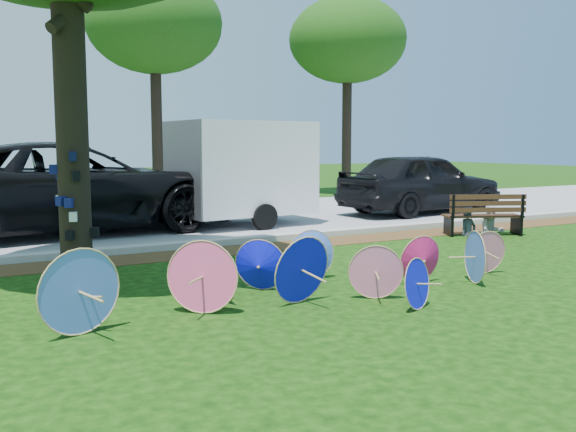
% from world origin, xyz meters
% --- Properties ---
extents(ground, '(90.00, 90.00, 0.00)m').
position_xyz_m(ground, '(0.00, 0.00, 0.00)').
color(ground, black).
rests_on(ground, ground).
extents(mulch_strip, '(90.00, 1.00, 0.01)m').
position_xyz_m(mulch_strip, '(0.00, 4.50, 0.01)').
color(mulch_strip, '#472D16').
rests_on(mulch_strip, ground).
extents(curb, '(90.00, 0.30, 0.12)m').
position_xyz_m(curb, '(0.00, 5.20, 0.06)').
color(curb, '#B7B5AD').
rests_on(curb, ground).
extents(street, '(90.00, 8.00, 0.01)m').
position_xyz_m(street, '(0.00, 9.35, 0.01)').
color(street, gray).
rests_on(street, ground).
extents(parasol_pile, '(6.80, 2.30, 0.92)m').
position_xyz_m(parasol_pile, '(-0.27, 0.74, 0.38)').
color(parasol_pile, '#FF4E8D').
rests_on(parasol_pile, ground).
extents(black_van, '(7.33, 3.75, 1.98)m').
position_xyz_m(black_van, '(-1.37, 8.37, 0.99)').
color(black_van, black).
rests_on(black_van, ground).
extents(dark_pickup, '(5.16, 2.41, 1.71)m').
position_xyz_m(dark_pickup, '(8.00, 7.69, 0.85)').
color(dark_pickup, black).
rests_on(dark_pickup, ground).
extents(cargo_trailer, '(3.24, 2.21, 2.76)m').
position_xyz_m(cargo_trailer, '(2.45, 7.66, 1.38)').
color(cargo_trailer, white).
rests_on(cargo_trailer, ground).
extents(park_bench, '(1.80, 1.28, 0.88)m').
position_xyz_m(park_bench, '(6.25, 3.73, 0.44)').
color(park_bench, black).
rests_on(park_bench, ground).
extents(person_left, '(0.43, 0.29, 1.14)m').
position_xyz_m(person_left, '(5.90, 3.78, 0.57)').
color(person_left, '#353C48').
rests_on(person_left, ground).
extents(person_right, '(0.70, 0.61, 1.22)m').
position_xyz_m(person_right, '(6.60, 3.78, 0.61)').
color(person_right, silver).
rests_on(person_right, ground).
extents(bg_trees, '(19.40, 5.08, 7.40)m').
position_xyz_m(bg_trees, '(2.49, 14.55, 5.77)').
color(bg_trees, black).
rests_on(bg_trees, ground).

